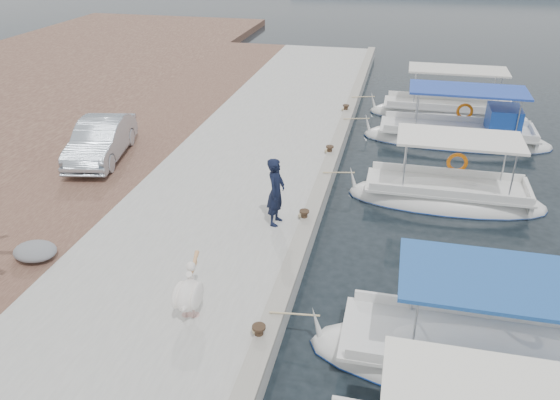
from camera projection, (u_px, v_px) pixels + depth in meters
The scene contains 13 objects.
ground at pixel (306, 266), 14.30m from camera, with size 400.00×400.00×0.00m, color black.
concrete_quay at pixel (248, 171), 19.10m from camera, with size 6.00×40.00×0.50m, color #A3A29D.
quay_curb at pixel (327, 170), 18.41m from camera, with size 0.44×40.00×0.12m, color gray.
cobblestone_strip at pixel (117, 158), 20.09m from camera, with size 4.00×40.00×0.50m, color brown.
fishing_caique_b at pixel (493, 366), 10.95m from camera, with size 7.47×2.32×2.83m.
fishing_caique_c at pixel (445, 199), 17.46m from camera, with size 6.20×2.11×2.83m.
fishing_caique_d at pixel (459, 138), 22.10m from camera, with size 7.46×2.24×2.83m.
fishing_caique_e at pixel (447, 114), 24.97m from camera, with size 7.09×2.06×2.83m.
mooring_bollards at pixel (304, 215), 15.35m from camera, with size 0.28×20.28×0.33m.
pelican at pixel (189, 293), 11.50m from camera, with size 0.60×1.45×1.12m.
fisherman at pixel (276, 192), 14.88m from camera, with size 0.71×0.47×1.95m, color black.
parked_car at pixel (101, 140), 19.14m from camera, with size 1.47×4.21×1.39m, color #ACB8C5.
tarp_bundle at pixel (35, 251), 13.65m from camera, with size 1.10×0.90×0.40m, color slate.
Camera 1 is at (1.97, -11.76, 8.11)m, focal length 35.00 mm.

